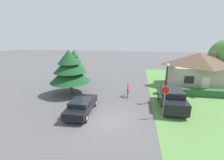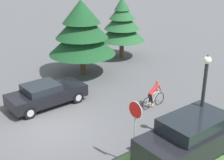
% 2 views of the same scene
% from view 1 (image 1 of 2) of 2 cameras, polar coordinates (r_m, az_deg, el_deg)
% --- Properties ---
extents(ground_plane, '(140.00, 140.00, 0.00)m').
position_cam_1_polar(ground_plane, '(12.89, -2.05, -14.88)').
color(ground_plane, '#515154').
extents(cottage_house, '(7.79, 6.39, 4.81)m').
position_cam_1_polar(cottage_house, '(23.67, 29.71, 3.53)').
color(cottage_house, '#B2A893').
rests_on(cottage_house, ground).
extents(hedge_row, '(9.53, 0.90, 0.85)m').
position_cam_1_polar(hedge_row, '(20.32, 30.38, -4.14)').
color(hedge_row, '#285B2D').
rests_on(hedge_row, ground).
extents(sedan_left_lane, '(2.00, 4.47, 1.36)m').
position_cam_1_polar(sedan_left_lane, '(13.90, -11.52, -9.62)').
color(sedan_left_lane, black).
rests_on(sedan_left_lane, ground).
extents(cyclist, '(0.44, 1.73, 1.52)m').
position_cam_1_polar(cyclist, '(17.39, 6.09, -4.06)').
color(cyclist, black).
rests_on(cyclist, ground).
extents(parked_suv_right, '(2.09, 4.97, 1.89)m').
position_cam_1_polar(parked_suv_right, '(15.70, 21.71, -6.40)').
color(parked_suv_right, black).
rests_on(parked_suv_right, ground).
extents(stop_sign, '(0.71, 0.07, 2.84)m').
position_cam_1_polar(stop_sign, '(13.06, 19.45, -5.65)').
color(stop_sign, gray).
rests_on(stop_sign, ground).
extents(street_lamp, '(0.34, 0.34, 4.24)m').
position_cam_1_polar(street_lamp, '(16.12, 20.03, 0.64)').
color(street_lamp, black).
rests_on(street_lamp, ground).
extents(conifer_tall_near, '(4.68, 4.68, 5.31)m').
position_cam_1_polar(conifer_tall_near, '(18.17, -15.84, 4.29)').
color(conifer_tall_near, '#4C3823').
rests_on(conifer_tall_near, ground).
extents(conifer_tall_far, '(3.72, 3.72, 5.01)m').
position_cam_1_polar(conifer_tall_far, '(23.01, -13.94, 5.93)').
color(conifer_tall_far, '#4C3823').
rests_on(conifer_tall_far, ground).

